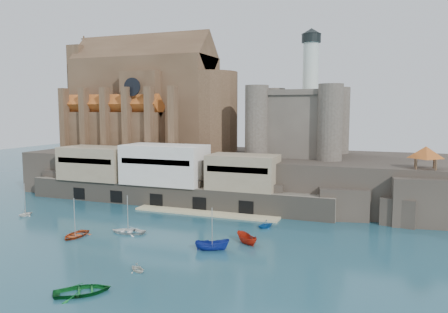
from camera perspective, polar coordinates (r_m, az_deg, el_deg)
name	(u,v)px	position (r m, az deg, el deg)	size (l,w,h in m)	color
ground	(151,237)	(73.15, -9.54, -10.39)	(300.00, 300.00, 0.00)	#194353
promontory	(232,174)	(107.18, 0.99, -2.28)	(100.00, 36.00, 10.00)	#2A2420
quay	(163,177)	(96.35, -7.92, -2.62)	(70.00, 12.00, 13.05)	#6C6457
church	(150,104)	(118.42, -9.62, 6.80)	(47.00, 25.93, 30.51)	#4E3724
castle_keep	(300,120)	(103.35, 9.88, 4.77)	(21.20, 21.20, 29.30)	#4E463D
rock_outcrop	(423,201)	(88.08, 24.60, -5.33)	(14.50, 10.50, 8.70)	#2A2420
pavilion	(426,154)	(86.99, 24.86, 0.32)	(6.40, 6.40, 5.40)	#4E3724
boat_0	(75,237)	(76.66, -18.85, -9.87)	(4.01, 1.16, 5.62)	#B94419
boat_1	(137,271)	(59.24, -11.24, -14.48)	(2.33, 1.42, 2.70)	silver
boat_2	(212,250)	(66.15, -1.55, -12.12)	(1.93, 1.98, 5.12)	navy
boat_3	(83,294)	(54.29, -17.98, -16.66)	(4.52, 1.31, 6.33)	#0E6323
boat_4	(26,216)	(94.33, -24.48, -7.08)	(2.63, 1.61, 3.05)	white
boat_5	(246,243)	(69.37, 2.94, -11.25)	(1.82, 1.86, 4.83)	#B0240F
boat_6	(128,233)	(76.48, -12.41, -9.71)	(4.19, 1.22, 5.87)	silver
boat_7	(265,228)	(78.19, 5.41, -9.23)	(2.86, 1.75, 3.32)	#12509D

